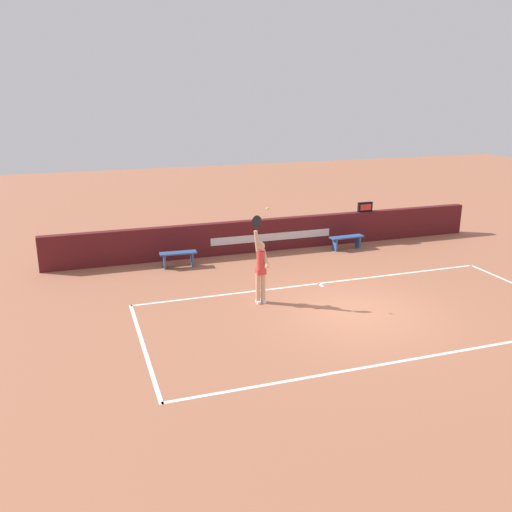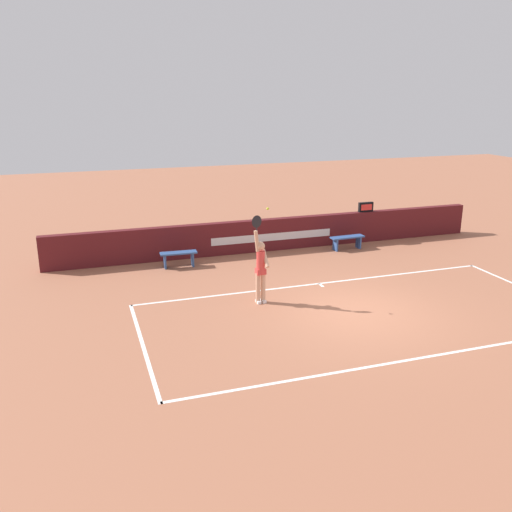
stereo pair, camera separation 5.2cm
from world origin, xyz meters
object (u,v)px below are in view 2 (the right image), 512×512
speed_display (366,207)px  tennis_player (261,267)px  tennis_ball (268,209)px  courtside_bench_far (347,240)px  courtside_bench_near (179,256)px

speed_display → tennis_player: size_ratio=0.24×
tennis_player → tennis_ball: tennis_ball is taller
speed_display → courtside_bench_far: bearing=-145.1°
courtside_bench_near → courtside_bench_far: 6.38m
tennis_ball → speed_display: bearing=40.6°
tennis_player → speed_display: bearing=39.1°
courtside_bench_near → tennis_ball: bearing=-66.9°
tennis_player → tennis_ball: 1.66m
courtside_bench_far → courtside_bench_near: bearing=-178.8°
tennis_player → courtside_bench_near: bearing=111.8°
speed_display → courtside_bench_near: 7.68m
speed_display → tennis_ball: 7.78m
tennis_player → courtside_bench_far: tennis_player is taller
tennis_player → courtside_bench_near: size_ratio=2.03×
tennis_player → courtside_bench_far: bearing=40.1°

